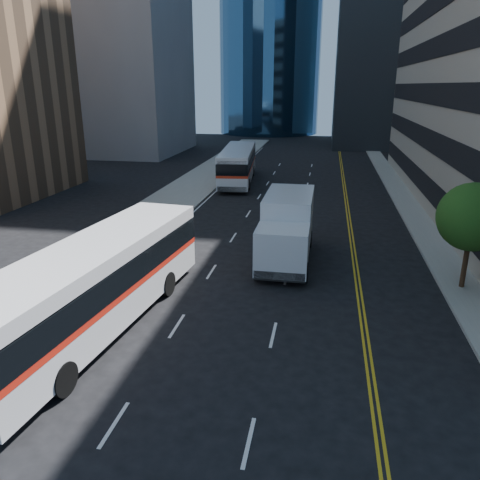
{
  "coord_description": "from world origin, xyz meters",
  "views": [
    {
      "loc": [
        2.17,
        -14.44,
        9.45
      ],
      "look_at": [
        -1.45,
        5.26,
        2.8
      ],
      "focal_mm": 35.0,
      "sensor_mm": 36.0,
      "label": 1
    }
  ],
  "objects_px": {
    "bus_rear": "(238,164)",
    "box_truck": "(287,228)",
    "bus_front": "(94,284)",
    "street_tree": "(473,217)"
  },
  "relations": [
    {
      "from": "street_tree",
      "to": "bus_front",
      "type": "height_order",
      "value": "street_tree"
    },
    {
      "from": "box_truck",
      "to": "street_tree",
      "type": "bearing_deg",
      "value": -15.78
    },
    {
      "from": "bus_rear",
      "to": "bus_front",
      "type": "bearing_deg",
      "value": -95.75
    },
    {
      "from": "bus_front",
      "to": "bus_rear",
      "type": "xyz_separation_m",
      "value": [
        0.0,
        30.97,
        -0.09
      ]
    },
    {
      "from": "bus_front",
      "to": "box_truck",
      "type": "relative_size",
      "value": 1.84
    },
    {
      "from": "bus_front",
      "to": "box_truck",
      "type": "distance_m",
      "value": 11.46
    },
    {
      "from": "street_tree",
      "to": "bus_front",
      "type": "distance_m",
      "value": 17.06
    },
    {
      "from": "bus_rear",
      "to": "box_truck",
      "type": "xyz_separation_m",
      "value": [
        6.86,
        -21.79,
        0.07
      ]
    },
    {
      "from": "bus_front",
      "to": "bus_rear",
      "type": "relative_size",
      "value": 1.05
    },
    {
      "from": "bus_front",
      "to": "box_truck",
      "type": "bearing_deg",
      "value": 59.29
    }
  ]
}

